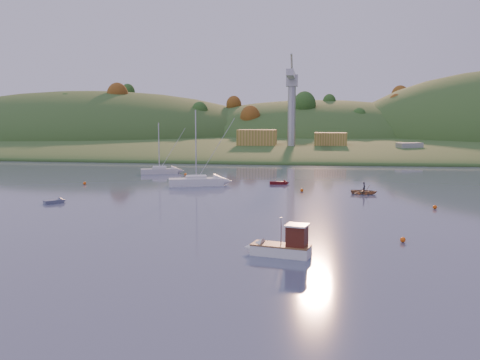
# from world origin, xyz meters

# --- Properties ---
(ground) EXTENTS (500.00, 500.00, 0.00)m
(ground) POSITION_xyz_m (0.00, 0.00, 0.00)
(ground) COLOR #353C58
(ground) RESTS_ON ground
(far_shore) EXTENTS (620.00, 220.00, 1.50)m
(far_shore) POSITION_xyz_m (0.00, 230.00, 0.00)
(far_shore) COLOR #365221
(far_shore) RESTS_ON ground
(shore_slope) EXTENTS (640.00, 150.00, 7.00)m
(shore_slope) POSITION_xyz_m (0.00, 165.00, 0.00)
(shore_slope) COLOR #365221
(shore_slope) RESTS_ON ground
(hill_left) EXTENTS (170.00, 140.00, 44.00)m
(hill_left) POSITION_xyz_m (-90.00, 200.00, 0.00)
(hill_left) COLOR #365221
(hill_left) RESTS_ON ground
(hill_center) EXTENTS (140.00, 120.00, 36.00)m
(hill_center) POSITION_xyz_m (10.00, 210.00, 0.00)
(hill_center) COLOR #365221
(hill_center) RESTS_ON ground
(hillside_trees) EXTENTS (280.00, 50.00, 32.00)m
(hillside_trees) POSITION_xyz_m (0.00, 185.00, 0.00)
(hillside_trees) COLOR #1E4D1B
(hillside_trees) RESTS_ON ground
(wharf) EXTENTS (42.00, 16.00, 2.40)m
(wharf) POSITION_xyz_m (5.00, 122.00, 1.20)
(wharf) COLOR slate
(wharf) RESTS_ON ground
(shed_west) EXTENTS (11.00, 8.00, 4.80)m
(shed_west) POSITION_xyz_m (-8.00, 123.00, 4.80)
(shed_west) COLOR olive
(shed_west) RESTS_ON wharf
(shed_east) EXTENTS (9.00, 7.00, 4.00)m
(shed_east) POSITION_xyz_m (13.00, 124.00, 4.40)
(shed_east) COLOR olive
(shed_east) RESTS_ON wharf
(dock_crane) EXTENTS (3.20, 28.00, 20.30)m
(dock_crane) POSITION_xyz_m (2.00, 118.39, 17.17)
(dock_crane) COLOR #B7B7BC
(dock_crane) RESTS_ON wharf
(fishing_boat) EXTENTS (5.87, 3.04, 3.59)m
(fishing_boat) POSITION_xyz_m (4.52, 11.14, 0.79)
(fishing_boat) COLOR white
(fishing_boat) RESTS_ON ground
(sailboat_near) EXTENTS (9.17, 5.10, 12.19)m
(sailboat_near) POSITION_xyz_m (-11.07, 52.86, 0.78)
(sailboat_near) COLOR white
(sailboat_near) RESTS_ON ground
(sailboat_far) EXTENTS (7.44, 4.27, 9.90)m
(sailboat_far) POSITION_xyz_m (-21.95, 69.42, 0.67)
(sailboat_far) COLOR silver
(sailboat_far) RESTS_ON ground
(canoe) EXTENTS (4.21, 3.37, 0.78)m
(canoe) POSITION_xyz_m (15.02, 46.84, 0.39)
(canoe) COLOR #9D7B57
(canoe) RESTS_ON ground
(paddler) EXTENTS (0.45, 0.60, 1.49)m
(paddler) POSITION_xyz_m (15.02, 46.84, 0.74)
(paddler) COLOR black
(paddler) RESTS_ON ground
(red_tender) EXTENTS (3.38, 1.45, 1.12)m
(red_tender) POSITION_xyz_m (2.64, 56.42, 0.23)
(red_tender) COLOR #520B0E
(red_tender) RESTS_ON ground
(grey_dinghy) EXTENTS (2.73, 2.75, 1.06)m
(grey_dinghy) POSITION_xyz_m (-25.44, 33.78, 0.22)
(grey_dinghy) COLOR slate
(grey_dinghy) RESTS_ON ground
(work_vessel) EXTENTS (16.28, 11.29, 3.95)m
(work_vessel) POSITION_xyz_m (34.00, 118.00, 1.41)
(work_vessel) COLOR slate
(work_vessel) RESTS_ON ground
(buoy_0) EXTENTS (0.50, 0.50, 0.50)m
(buoy_0) POSITION_xyz_m (15.52, 17.03, 0.25)
(buoy_0) COLOR #F1590C
(buoy_0) RESTS_ON ground
(buoy_1) EXTENTS (0.50, 0.50, 0.50)m
(buoy_1) POSITION_xyz_m (6.05, 47.91, 0.25)
(buoy_1) COLOR #F1590C
(buoy_1) RESTS_ON ground
(buoy_2) EXTENTS (0.50, 0.50, 0.50)m
(buoy_2) POSITION_xyz_m (-29.53, 51.59, 0.25)
(buoy_2) COLOR #F1590C
(buoy_2) RESTS_ON ground
(buoy_3) EXTENTS (0.50, 0.50, 0.50)m
(buoy_3) POSITION_xyz_m (-16.06, 66.52, 0.25)
(buoy_3) COLOR #F1590C
(buoy_3) RESTS_ON ground
(buoy_4) EXTENTS (0.50, 0.50, 0.50)m
(buoy_4) POSITION_xyz_m (22.35, 35.26, 0.25)
(buoy_4) COLOR #F1590C
(buoy_4) RESTS_ON ground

